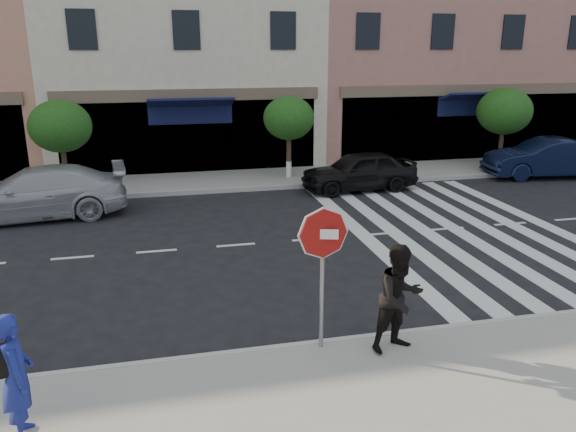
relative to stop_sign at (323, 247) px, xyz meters
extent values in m
plane|color=black|center=(-0.63, 1.67, -1.91)|extent=(120.00, 120.00, 0.00)
cube|color=gray|center=(-0.63, 12.67, -1.84)|extent=(60.00, 3.00, 0.15)
cube|color=beige|center=(-1.13, 18.67, 3.59)|extent=(11.00, 9.00, 11.00)
cube|color=#AA7365|center=(10.87, 18.67, 4.59)|extent=(13.00, 9.00, 13.00)
cylinder|color=#473323|center=(-5.63, 12.47, -0.96)|extent=(0.18, 0.18, 1.60)
cylinder|color=silver|center=(-5.63, 12.47, -1.46)|extent=(0.20, 0.20, 0.60)
ellipsoid|color=#1E4313|center=(-5.63, 12.47, 0.41)|extent=(2.10, 2.10, 1.79)
cylinder|color=#473323|center=(2.37, 12.47, -0.91)|extent=(0.18, 0.18, 1.71)
cylinder|color=silver|center=(2.37, 12.47, -1.46)|extent=(0.20, 0.20, 0.60)
ellipsoid|color=#1E4313|center=(2.37, 12.47, 0.47)|extent=(1.90, 1.90, 1.62)
cylinder|color=#473323|center=(11.37, 12.47, -0.94)|extent=(0.18, 0.18, 1.65)
cylinder|color=silver|center=(11.37, 12.47, -1.46)|extent=(0.20, 0.20, 0.60)
ellipsoid|color=#1E4313|center=(11.37, 12.47, 0.49)|extent=(2.20, 2.20, 1.87)
cylinder|color=gray|center=(0.00, 0.02, -0.67)|extent=(0.09, 0.09, 2.19)
cylinder|color=white|center=(0.00, 0.01, 0.23)|extent=(0.82, 0.25, 0.85)
cylinder|color=#9E1411|center=(0.00, -0.01, 0.23)|extent=(0.77, 0.25, 0.80)
cube|color=white|center=(0.00, -0.04, 0.23)|extent=(0.44, 0.14, 0.16)
imported|color=navy|center=(-4.32, -1.26, -0.90)|extent=(0.56, 0.71, 1.72)
imported|color=black|center=(1.20, -0.33, -0.86)|extent=(1.03, 0.90, 1.81)
imported|color=#ABAAB0|center=(-6.06, 9.45, -1.16)|extent=(5.38, 2.60, 1.51)
imported|color=black|center=(4.46, 10.46, -1.21)|extent=(4.20, 1.92, 1.40)
imported|color=black|center=(12.26, 10.77, -1.15)|extent=(4.79, 2.23, 1.52)
camera|label=1|loc=(-2.41, -7.94, 3.02)|focal=35.00mm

